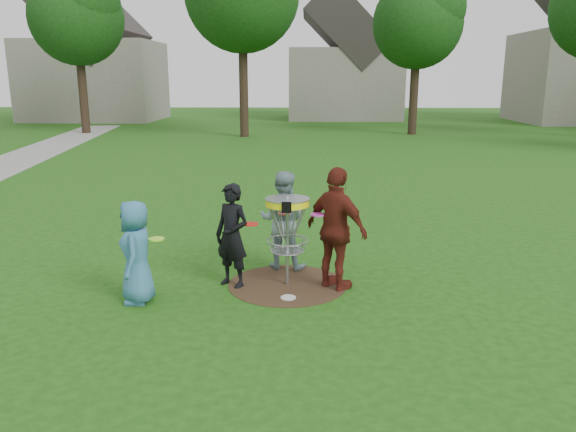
{
  "coord_description": "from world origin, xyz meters",
  "views": [
    {
      "loc": [
        0.28,
        -8.01,
        3.07
      ],
      "look_at": [
        0.0,
        0.3,
        1.0
      ],
      "focal_mm": 35.0,
      "sensor_mm": 36.0,
      "label": 1
    }
  ],
  "objects_px": {
    "player_blue": "(136,252)",
    "player_grey": "(283,220)",
    "player_maroon": "(337,229)",
    "player_black": "(232,236)",
    "disc_golf_basket": "(287,220)"
  },
  "relations": [
    {
      "from": "player_blue",
      "to": "player_grey",
      "type": "relative_size",
      "value": 0.9
    },
    {
      "from": "player_black",
      "to": "player_grey",
      "type": "relative_size",
      "value": 0.97
    },
    {
      "from": "player_maroon",
      "to": "disc_golf_basket",
      "type": "bearing_deg",
      "value": 33.2
    },
    {
      "from": "player_black",
      "to": "player_maroon",
      "type": "relative_size",
      "value": 0.86
    },
    {
      "from": "player_blue",
      "to": "disc_golf_basket",
      "type": "relative_size",
      "value": 1.05
    },
    {
      "from": "player_maroon",
      "to": "player_blue",
      "type": "bearing_deg",
      "value": 54.49
    },
    {
      "from": "player_grey",
      "to": "player_black",
      "type": "bearing_deg",
      "value": 61.92
    },
    {
      "from": "player_blue",
      "to": "player_maroon",
      "type": "xyz_separation_m",
      "value": [
        2.78,
        0.6,
        0.19
      ]
    },
    {
      "from": "player_blue",
      "to": "player_maroon",
      "type": "bearing_deg",
      "value": 94.43
    },
    {
      "from": "player_black",
      "to": "disc_golf_basket",
      "type": "distance_m",
      "value": 0.85
    },
    {
      "from": "player_grey",
      "to": "player_maroon",
      "type": "distance_m",
      "value": 1.25
    },
    {
      "from": "player_maroon",
      "to": "player_black",
      "type": "bearing_deg",
      "value": 39.9
    },
    {
      "from": "player_black",
      "to": "player_grey",
      "type": "xyz_separation_m",
      "value": [
        0.71,
        0.86,
        0.03
      ]
    },
    {
      "from": "player_blue",
      "to": "player_black",
      "type": "relative_size",
      "value": 0.93
    },
    {
      "from": "player_maroon",
      "to": "player_grey",
      "type": "bearing_deg",
      "value": -5.89
    }
  ]
}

